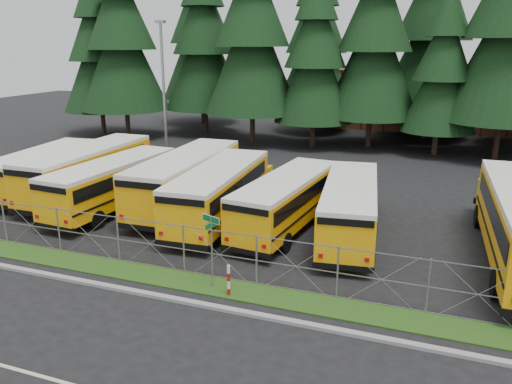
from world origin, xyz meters
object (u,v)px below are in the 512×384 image
Objects in this scene: bus_1 at (92,171)px; bus_5 at (289,202)px; light_standard at (164,88)px; bus_4 at (222,193)px; bus_6 at (350,209)px; bus_2 at (117,184)px; street_sign at (211,236)px; striped_bollard at (229,281)px; bus_3 at (189,180)px; bus_0 at (46,171)px.

bus_5 is at bearing -5.55° from bus_1.
bus_5 is 0.98× the size of light_standard.
bus_4 is 1.06× the size of bus_6.
light_standard is (-12.44, 9.97, 4.19)m from bus_5.
light_standard is at bearing 109.53° from bus_2.
street_sign is 2.34× the size of striped_bollard.
striped_bollard is at bearing -57.08° from bus_3.
bus_6 is at bearing -4.80° from bus_1.
light_standard is at bearing 124.54° from bus_3.
bus_1 reaches higher than street_sign.
bus_3 is at bearing 148.86° from bus_4.
bus_0 is 6.12m from bus_2.
bus_1 is at bearing -89.13° from light_standard.
bus_5 is at bearing -14.40° from bus_3.
bus_0 is 0.92× the size of bus_4.
street_sign is at bearing -35.52° from bus_1.
light_standard is (-8.95, 10.00, 4.10)m from bus_4.
bus_0 is 9.43m from bus_3.
bus_4 is at bearing 6.94° from bus_2.
bus_0 is at bearing 169.72° from bus_6.
light_standard reaches higher than bus_1.
bus_2 is 9.53m from bus_5.
bus_3 is 2.93m from bus_4.
bus_4 is 8.16m from striped_bollard.
bus_5 is 0.99× the size of bus_6.
bus_6 is at bearing -3.57° from bus_4.
bus_5 is (9.52, 0.36, -0.03)m from bus_2.
bus_3 is at bearing 173.61° from bus_5.
bus_4 is at bearing 110.91° from street_sign.
bus_3 is 1.11× the size of bus_6.
bus_2 is 8.54× the size of striped_bollard.
bus_6 is 8.40× the size of striped_bollard.
bus_5 is at bearing -9.14° from bus_0.
striped_bollard is at bearing -32.70° from bus_2.
bus_1 is at bearing 179.94° from bus_3.
striped_bollard is (6.06, -8.72, -0.87)m from bus_3.
bus_5 is 8.32× the size of striped_bollard.
bus_5 is (6.09, -1.35, -0.16)m from bus_3.
street_sign is (14.66, -7.88, 0.75)m from bus_0.
bus_3 is at bearing 1.62° from bus_1.
light_standard is (-6.36, 8.62, 4.03)m from bus_3.
bus_5 is 7.40m from striped_bollard.
striped_bollard is at bearing -54.40° from light_standard.
bus_3 is 4.00× the size of street_sign.
bus_2 is at bearing 143.56° from striped_bollard.
light_standard reaches higher than bus_0.
light_standard reaches higher than street_sign.
bus_4 is 6.44m from bus_6.
bus_6 is at bearing 4.69° from bus_5.
bus_6 is (2.95, -0.08, 0.01)m from bus_5.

